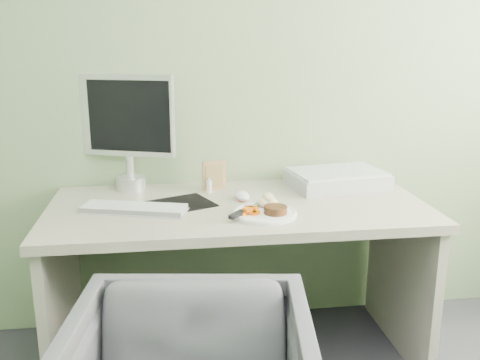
{
  "coord_description": "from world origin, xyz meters",
  "views": [
    {
      "loc": [
        -0.28,
        -0.53,
        1.42
      ],
      "look_at": [
        -0.01,
        1.5,
        0.87
      ],
      "focal_mm": 40.0,
      "sensor_mm": 36.0,
      "label": 1
    }
  ],
  "objects": [
    {
      "name": "wall_back",
      "position": [
        0.0,
        2.0,
        1.35
      ],
      "size": [
        3.5,
        0.0,
        3.5
      ],
      "primitive_type": "plane",
      "rotation": [
        1.57,
        0.0,
        0.0
      ],
      "color": "gray",
      "rests_on": "floor"
    },
    {
      "name": "desk",
      "position": [
        0.0,
        1.62,
        0.55
      ],
      "size": [
        1.6,
        0.75,
        0.73
      ],
      "color": "#A69F8B",
      "rests_on": "floor"
    },
    {
      "name": "plate",
      "position": [
        0.09,
        1.46,
        0.74
      ],
      "size": [
        0.26,
        0.26,
        0.01
      ],
      "primitive_type": "cylinder",
      "color": "white",
      "rests_on": "desk"
    },
    {
      "name": "steak",
      "position": [
        0.12,
        1.44,
        0.76
      ],
      "size": [
        0.09,
        0.09,
        0.03
      ],
      "primitive_type": "cylinder",
      "rotation": [
        0.0,
        0.0,
        -0.0
      ],
      "color": "black",
      "rests_on": "plate"
    },
    {
      "name": "potato_pile",
      "position": [
        0.12,
        1.52,
        0.77
      ],
      "size": [
        0.11,
        0.09,
        0.06
      ],
      "primitive_type": "ellipsoid",
      "rotation": [
        0.0,
        0.0,
        -0.14
      ],
      "color": "tan",
      "rests_on": "plate"
    },
    {
      "name": "carrot_heap",
      "position": [
        0.03,
        1.45,
        0.76
      ],
      "size": [
        0.06,
        0.06,
        0.04
      ],
      "primitive_type": "cube",
      "rotation": [
        0.0,
        0.0,
        -0.07
      ],
      "color": "#E96104",
      "rests_on": "plate"
    },
    {
      "name": "steak_knife",
      "position": [
        -0.01,
        1.44,
        0.76
      ],
      "size": [
        0.16,
        0.19,
        0.02
      ],
      "rotation": [
        0.0,
        0.0,
        0.89
      ],
      "color": "silver",
      "rests_on": "plate"
    },
    {
      "name": "mousepad",
      "position": [
        -0.24,
        1.66,
        0.73
      ],
      "size": [
        0.31,
        0.3,
        0.0
      ],
      "primitive_type": "cube",
      "rotation": [
        0.0,
        0.0,
        0.41
      ],
      "color": "black",
      "rests_on": "desk"
    },
    {
      "name": "keyboard",
      "position": [
        -0.43,
        1.58,
        0.75
      ],
      "size": [
        0.44,
        0.24,
        0.02
      ],
      "primitive_type": "cube",
      "rotation": [
        0.0,
        0.0,
        -0.28
      ],
      "color": "white",
      "rests_on": "desk"
    },
    {
      "name": "computer_mouse",
      "position": [
        0.03,
        1.68,
        0.75
      ],
      "size": [
        0.06,
        0.11,
        0.04
      ],
      "primitive_type": "ellipsoid",
      "rotation": [
        0.0,
        0.0,
        0.05
      ],
      "color": "white",
      "rests_on": "desk"
    },
    {
      "name": "photo_frame",
      "position": [
        -0.08,
        1.86,
        0.8
      ],
      "size": [
        0.11,
        0.04,
        0.14
      ],
      "primitive_type": "cube",
      "rotation": [
        0.0,
        0.0,
        0.24
      ],
      "color": "#A57D4D",
      "rests_on": "desk"
    },
    {
      "name": "eyedrop_bottle",
      "position": [
        -0.11,
        1.81,
        0.76
      ],
      "size": [
        0.03,
        0.03,
        0.07
      ],
      "color": "white",
      "rests_on": "desk"
    },
    {
      "name": "scanner",
      "position": [
        0.5,
        1.83,
        0.76
      ],
      "size": [
        0.48,
        0.36,
        0.07
      ],
      "primitive_type": "cube",
      "rotation": [
        0.0,
        0.0,
        0.16
      ],
      "color": "#A6A8AC",
      "rests_on": "desk"
    },
    {
      "name": "monitor",
      "position": [
        -0.47,
        1.94,
        1.03
      ],
      "size": [
        0.43,
        0.18,
        0.53
      ],
      "rotation": [
        0.0,
        0.0,
        -0.34
      ],
      "color": "silver",
      "rests_on": "desk"
    }
  ]
}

